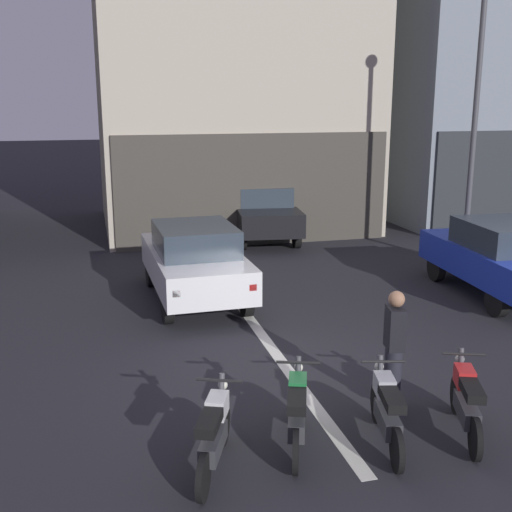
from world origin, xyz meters
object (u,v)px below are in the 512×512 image
Objects in this scene: motorcycle_white_row_leftmost at (214,433)px; motorcycle_silver_row_centre at (387,410)px; car_blue_parked_kerbside at (500,256)px; street_lamp at (476,100)px; car_black_down_street at (263,210)px; car_white_crossing_near at (195,260)px; motorcycle_green_row_left_mid at (297,411)px; motorcycle_red_row_right_mid at (466,401)px; person_by_motorcycles at (394,348)px.

motorcycle_silver_row_centre is at bearing 0.34° from motorcycle_white_row_leftmost.
street_lamp is (0.77, 2.54, 3.23)m from car_blue_parked_kerbside.
motorcycle_silver_row_centre is (2.15, 0.01, 0.00)m from motorcycle_white_row_leftmost.
car_black_down_street is 11.99m from motorcycle_silver_row_centre.
car_white_crossing_near is 2.59× the size of motorcycle_green_row_left_mid.
motorcycle_white_row_leftmost and motorcycle_green_row_left_mid have the same top height.
car_white_crossing_near is 2.61× the size of motorcycle_red_row_right_mid.
motorcycle_silver_row_centre is (1.35, -6.34, -0.43)m from car_white_crossing_near.
motorcycle_white_row_leftmost is 3.23m from motorcycle_red_row_right_mid.
car_white_crossing_near is at bearing 92.55° from motorcycle_green_row_left_mid.
motorcycle_red_row_right_mid is at bearing -1.40° from motorcycle_silver_row_centre.
street_lamp reaches higher than car_blue_parked_kerbside.
motorcycle_white_row_leftmost is 1.10m from motorcycle_green_row_left_mid.
motorcycle_green_row_left_mid is 1.77m from person_by_motorcycles.
car_blue_parked_kerbside is at bearing 42.40° from person_by_motorcycles.
motorcycle_red_row_right_mid is 1.16m from person_by_motorcycles.
car_blue_parked_kerbside is 8.80m from motorcycle_white_row_leftmost.
car_white_crossing_near is at bearing -118.24° from car_black_down_street.
motorcycle_white_row_leftmost is 2.15m from motorcycle_silver_row_centre.
motorcycle_silver_row_centre is (-1.63, -11.87, -0.43)m from car_black_down_street.
car_white_crossing_near is 5.74m from person_by_motorcycles.
person_by_motorcycles is (1.59, 0.66, 0.40)m from motorcycle_green_row_left_mid.
person_by_motorcycles reaches higher than car_white_crossing_near.
car_black_down_street is 2.56× the size of person_by_motorcycles.
motorcycle_green_row_left_mid is at bearing 13.31° from motorcycle_white_row_leftmost.
car_black_down_street reaches higher than motorcycle_white_row_leftmost.
motorcycle_silver_row_centre is at bearing -12.68° from motorcycle_green_row_left_mid.
motorcycle_red_row_right_mid is 0.95× the size of person_by_motorcycles.
motorcycle_silver_row_centre is at bearing -119.86° from person_by_motorcycles.
car_black_down_street is 6.81m from street_lamp.
car_blue_parked_kerbside reaches higher than motorcycle_white_row_leftmost.
car_white_crossing_near is 2.53× the size of motorcycle_silver_row_centre.
motorcycle_green_row_left_mid is at bearing -103.08° from car_black_down_street.
motorcycle_white_row_leftmost is at bearing 179.76° from motorcycle_red_row_right_mid.
car_black_down_street reaches higher than motorcycle_red_row_right_mid.
car_blue_parked_kerbside is 4.18m from street_lamp.
street_lamp is at bearing 9.84° from car_white_crossing_near.
person_by_motorcycles is at bearing 18.94° from motorcycle_white_row_leftmost.
car_black_down_street is at bearing 84.22° from person_by_motorcycles.
motorcycle_green_row_left_mid is at bearing 172.90° from motorcycle_red_row_right_mid.
car_white_crossing_near is at bearing 110.86° from motorcycle_red_row_right_mid.
car_blue_parked_kerbside is at bearing 44.95° from motorcycle_silver_row_centre.
motorcycle_silver_row_centre is (-5.81, -7.58, -3.66)m from street_lamp.
motorcycle_green_row_left_mid and motorcycle_red_row_right_mid have the same top height.
motorcycle_green_row_left_mid is (-2.70, -11.63, -0.43)m from car_black_down_street.
motorcycle_white_row_leftmost is 0.94× the size of person_by_motorcycles.
street_lamp is (7.16, 1.24, 3.23)m from car_white_crossing_near.
car_black_down_street is at bearing 134.26° from street_lamp.
car_blue_parked_kerbside is 2.63× the size of motorcycle_green_row_left_mid.
motorcycle_silver_row_centre is at bearing -78.01° from car_white_crossing_near.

